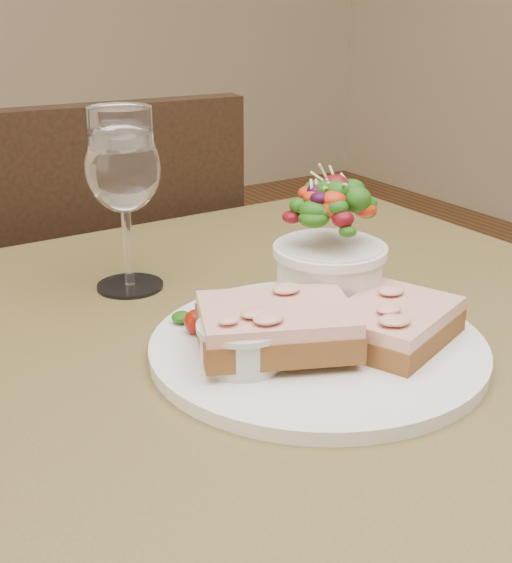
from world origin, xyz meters
TOP-DOWN VIEW (x-y plane):
  - cafe_table at (0.00, 0.00)m, footprint 0.80×0.80m
  - chair_far at (0.04, 0.64)m, footprint 0.46×0.46m
  - dinner_plate at (0.02, -0.04)m, footprint 0.29×0.29m
  - sandwich_front at (0.07, -0.07)m, footprint 0.14×0.12m
  - sandwich_back at (-0.03, -0.04)m, footprint 0.15×0.14m
  - ramekin at (-0.06, -0.04)m, footprint 0.07×0.07m
  - salad_bowl at (0.07, 0.02)m, footprint 0.10×0.10m
  - garnish at (-0.05, 0.04)m, footprint 0.05×0.04m
  - wine_glass at (-0.06, 0.20)m, footprint 0.08×0.08m

SIDE VIEW (x-z plane):
  - chair_far at x=0.04m, z-range -0.16..0.74m
  - cafe_table at x=0.00m, z-range 0.27..1.02m
  - dinner_plate at x=0.02m, z-range 0.75..0.76m
  - garnish at x=-0.05m, z-range 0.76..0.78m
  - sandwich_front at x=0.07m, z-range 0.76..0.79m
  - ramekin at x=-0.06m, z-range 0.76..0.80m
  - sandwich_back at x=-0.03m, z-range 0.77..0.80m
  - salad_bowl at x=0.07m, z-range 0.76..0.88m
  - wine_glass at x=-0.06m, z-range 0.79..0.96m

